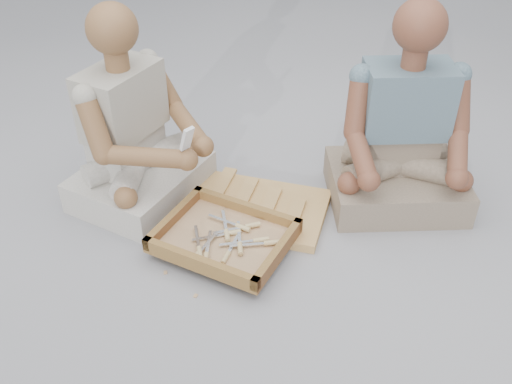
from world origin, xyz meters
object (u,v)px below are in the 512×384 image
Objects in this scene: companion at (402,141)px; tool_tray at (224,237)px; craftsman at (135,138)px; carved_panel at (256,208)px.

tool_tray is at bearing 22.89° from companion.
craftsman is at bearing 173.66° from tool_tray.
carved_panel is at bearing 104.45° from craftsman.
tool_tray is (0.05, -0.30, 0.05)m from carved_panel.
carved_panel is at bearing 100.14° from tool_tray.
companion is (0.47, 0.52, 0.31)m from carved_panel.
craftsman is at bearing -157.05° from carved_panel.
carved_panel is 0.31m from tool_tray.
carved_panel is 0.77m from companion.
companion reaches higher than tool_tray.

